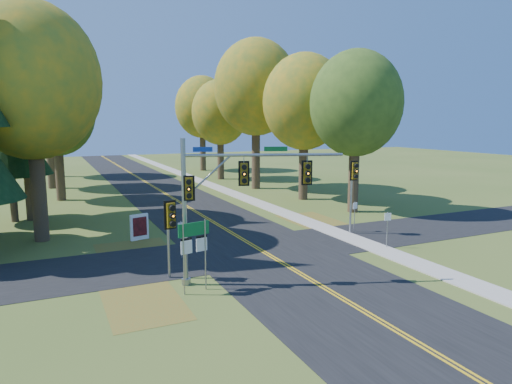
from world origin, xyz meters
name	(u,v)px	position (x,y,z in m)	size (l,w,h in m)	color
ground	(275,259)	(0.00, 0.00, 0.00)	(160.00, 160.00, 0.00)	#43581F
road_main	(275,259)	(0.00, 0.00, 0.01)	(8.00, 160.00, 0.02)	black
road_cross	(259,249)	(0.00, 2.00, 0.01)	(60.00, 6.00, 0.02)	black
centerline_left	(273,259)	(-0.10, 0.00, 0.03)	(0.10, 160.00, 0.01)	gold
centerline_right	(276,258)	(0.10, 0.00, 0.03)	(0.10, 160.00, 0.01)	gold
sidewalk_east	(369,245)	(6.20, 0.00, 0.03)	(1.60, 160.00, 0.06)	#9E998E
leaf_patch_w_near	(136,254)	(-6.50, 4.00, 0.01)	(4.00, 6.00, 0.00)	brown
leaf_patch_e	(321,224)	(6.80, 6.00, 0.01)	(3.50, 8.00, 0.00)	brown
leaf_patch_w_far	(143,302)	(-7.50, -3.00, 0.01)	(3.00, 5.00, 0.00)	brown
tree_w_a	(32,82)	(-11.13, 9.38, 9.49)	(8.00, 8.00, 14.15)	#38281C
tree_e_a	(356,104)	(11.57, 8.77, 8.53)	(7.20, 7.20, 12.73)	#38281C
tree_w_b	(24,76)	(-11.72, 16.29, 10.37)	(8.60, 8.60, 15.38)	#38281C
tree_e_b	(305,102)	(10.97, 15.58, 8.90)	(7.60, 7.60, 13.33)	#38281C
tree_w_c	(57,113)	(-9.54, 24.47, 7.94)	(6.80, 6.80, 11.91)	#38281C
tree_e_c	(256,88)	(9.88, 23.69, 10.66)	(8.80, 8.80, 15.79)	#38281C
tree_w_d	(47,97)	(-10.13, 33.18, 9.78)	(8.20, 8.20, 14.56)	#38281C
tree_e_d	(220,113)	(9.26, 32.87, 8.24)	(7.00, 7.00, 12.32)	#38281C
tree_w_e	(57,99)	(-8.92, 44.09, 10.07)	(8.40, 8.40, 14.97)	#38281C
tree_e_e	(202,107)	(10.47, 43.58, 9.19)	(7.80, 7.80, 13.74)	#38281C
pine_c	(4,85)	(-13.00, 16.00, 9.69)	(5.60, 5.60, 20.56)	#38281C
traffic_mast	(225,192)	(-3.70, -2.38, 4.19)	(6.81, 2.56, 6.51)	gray
east_signal_pole	(353,179)	(6.95, 2.68, 3.60)	(0.55, 0.63, 4.75)	#92949A
ped_signal_pole	(170,221)	(-5.77, -0.81, 2.75)	(0.58, 0.68, 3.70)	gray
route_sign_cluster	(194,242)	(-5.25, -2.77, 2.19)	(1.43, 0.34, 3.11)	gray
info_kiosk	(139,227)	(-5.75, 7.00, 0.80)	(1.16, 0.44, 1.60)	white
reg_sign_e_north	(355,211)	(7.50, 3.14, 1.38)	(0.38, 0.09, 2.02)	gray
reg_sign_e_south	(387,223)	(6.82, -0.80, 1.44)	(0.40, 0.13, 2.11)	gray
reg_sign_w	(181,233)	(-4.46, 2.11, 1.40)	(0.38, 0.14, 2.04)	gray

